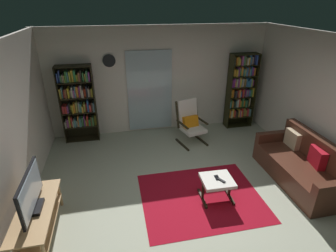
% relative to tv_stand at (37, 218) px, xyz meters
% --- Properties ---
extents(ground_plane, '(7.02, 7.02, 0.00)m').
position_rel_tv_stand_xyz_m(ground_plane, '(2.34, 0.28, -0.33)').
color(ground_plane, '#AEB39B').
extents(wall_back, '(5.60, 0.06, 2.60)m').
position_rel_tv_stand_xyz_m(wall_back, '(2.34, 3.18, 0.97)').
color(wall_back, silver).
rests_on(wall_back, ground).
extents(glass_door_panel, '(1.10, 0.01, 2.00)m').
position_rel_tv_stand_xyz_m(glass_door_panel, '(2.08, 3.12, 0.72)').
color(glass_door_panel, silver).
extents(area_rug, '(2.05, 1.68, 0.01)m').
position_rel_tv_stand_xyz_m(area_rug, '(2.54, 0.31, -0.32)').
color(area_rug, maroon).
rests_on(area_rug, ground).
extents(tv_stand, '(0.49, 1.30, 0.49)m').
position_rel_tv_stand_xyz_m(tv_stand, '(0.00, 0.00, 0.00)').
color(tv_stand, tan).
rests_on(tv_stand, ground).
extents(television, '(0.20, 0.94, 0.58)m').
position_rel_tv_stand_xyz_m(television, '(0.00, 0.01, 0.44)').
color(television, black).
rests_on(television, tv_stand).
extents(bookshelf_near_tv, '(0.78, 0.30, 1.82)m').
position_rel_tv_stand_xyz_m(bookshelf_near_tv, '(0.38, 2.96, 0.65)').
color(bookshelf_near_tv, black).
rests_on(bookshelf_near_tv, ground).
extents(bookshelf_near_sofa, '(0.70, 0.30, 1.93)m').
position_rel_tv_stand_xyz_m(bookshelf_near_sofa, '(4.41, 2.92, 0.71)').
color(bookshelf_near_sofa, black).
rests_on(bookshelf_near_sofa, ground).
extents(leather_sofa, '(0.84, 1.87, 0.85)m').
position_rel_tv_stand_xyz_m(leather_sofa, '(4.54, 0.41, -0.02)').
color(leather_sofa, '#512B1E').
rests_on(leather_sofa, ground).
extents(lounge_armchair, '(0.71, 0.77, 1.02)m').
position_rel_tv_stand_xyz_m(lounge_armchair, '(2.90, 2.31, 0.21)').
color(lounge_armchair, black).
rests_on(lounge_armchair, ground).
extents(ottoman, '(0.53, 0.49, 0.40)m').
position_rel_tv_stand_xyz_m(ottoman, '(2.78, 0.25, 0.00)').
color(ottoman, white).
rests_on(ottoman, ground).
extents(tv_remote, '(0.10, 0.15, 0.02)m').
position_rel_tv_stand_xyz_m(tv_remote, '(2.83, 0.18, 0.08)').
color(tv_remote, black).
rests_on(tv_remote, ottoman).
extents(cell_phone, '(0.07, 0.14, 0.01)m').
position_rel_tv_stand_xyz_m(cell_phone, '(2.79, 0.27, 0.08)').
color(cell_phone, black).
rests_on(cell_phone, ottoman).
extents(wall_clock, '(0.29, 0.03, 0.29)m').
position_rel_tv_stand_xyz_m(wall_clock, '(1.16, 3.11, 1.52)').
color(wall_clock, silver).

